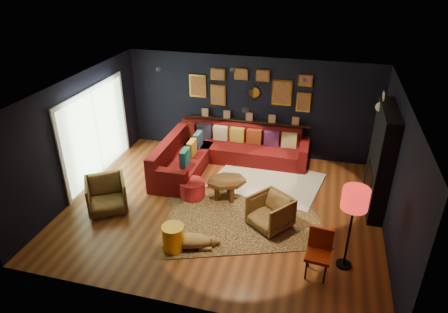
% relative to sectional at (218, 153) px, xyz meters
% --- Properties ---
extents(floor, '(6.50, 6.50, 0.00)m').
position_rel_sectional_xyz_m(floor, '(0.61, -1.81, -0.32)').
color(floor, '#974E21').
rests_on(floor, ground).
extents(room_walls, '(6.50, 6.50, 6.50)m').
position_rel_sectional_xyz_m(room_walls, '(0.61, -1.81, 1.27)').
color(room_walls, black).
rests_on(room_walls, ground).
extents(sectional, '(3.41, 2.69, 0.86)m').
position_rel_sectional_xyz_m(sectional, '(0.00, 0.00, 0.00)').
color(sectional, maroon).
rests_on(sectional, ground).
extents(ledge, '(3.20, 0.12, 0.04)m').
position_rel_sectional_xyz_m(ledge, '(0.61, 0.87, 0.60)').
color(ledge, black).
rests_on(ledge, room_walls).
extents(gallery_wall, '(3.15, 0.04, 1.02)m').
position_rel_sectional_xyz_m(gallery_wall, '(0.60, 0.91, 1.48)').
color(gallery_wall, gold).
rests_on(gallery_wall, room_walls).
extents(sunburst_mirror, '(0.47, 0.16, 0.47)m').
position_rel_sectional_xyz_m(sunburst_mirror, '(0.71, 0.91, 1.38)').
color(sunburst_mirror, silver).
rests_on(sunburst_mirror, room_walls).
extents(fireplace, '(0.31, 1.60, 2.20)m').
position_rel_sectional_xyz_m(fireplace, '(3.71, -0.91, 0.70)').
color(fireplace, black).
rests_on(fireplace, ground).
extents(deer_head, '(0.50, 0.28, 0.45)m').
position_rel_sectional_xyz_m(deer_head, '(3.75, -0.41, 1.73)').
color(deer_head, white).
rests_on(deer_head, fireplace).
extents(sliding_door, '(0.06, 2.80, 2.20)m').
position_rel_sectional_xyz_m(sliding_door, '(-2.60, -1.21, 0.78)').
color(sliding_door, white).
rests_on(sliding_door, ground).
extents(ceiling_spots, '(3.30, 2.50, 0.06)m').
position_rel_sectional_xyz_m(ceiling_spots, '(0.61, -1.01, 2.24)').
color(ceiling_spots, black).
rests_on(ceiling_spots, room_walls).
extents(shag_rug, '(2.71, 2.18, 0.03)m').
position_rel_sectional_xyz_m(shag_rug, '(1.36, -0.51, -0.31)').
color(shag_rug, white).
rests_on(shag_rug, ground).
extents(leopard_rug, '(3.66, 3.13, 0.02)m').
position_rel_sectional_xyz_m(leopard_rug, '(1.13, -2.11, -0.31)').
color(leopard_rug, tan).
rests_on(leopard_rug, ground).
extents(coffee_table, '(1.08, 0.97, 0.44)m').
position_rel_sectional_xyz_m(coffee_table, '(0.59, -1.46, 0.06)').
color(coffee_table, brown).
rests_on(coffee_table, shag_rug).
extents(pouf, '(0.56, 0.56, 0.37)m').
position_rel_sectional_xyz_m(pouf, '(-0.14, -1.61, -0.11)').
color(pouf, '#A31B20').
rests_on(pouf, shag_rug).
extents(armchair_left, '(1.06, 1.04, 0.81)m').
position_rel_sectional_xyz_m(armchair_left, '(-1.71, -2.53, 0.08)').
color(armchair_left, '#BE8945').
rests_on(armchair_left, ground).
extents(armchair_right, '(0.98, 0.97, 0.74)m').
position_rel_sectional_xyz_m(armchair_right, '(1.68, -2.23, 0.05)').
color(armchair_right, '#BE8945').
rests_on(armchair_right, ground).
extents(gold_stool, '(0.41, 0.41, 0.51)m').
position_rel_sectional_xyz_m(gold_stool, '(0.09, -3.36, -0.07)').
color(gold_stool, gold).
rests_on(gold_stool, ground).
extents(orange_chair, '(0.44, 0.44, 0.86)m').
position_rel_sectional_xyz_m(orange_chair, '(2.66, -3.30, 0.18)').
color(orange_chair, black).
rests_on(orange_chair, ground).
extents(floor_lamp, '(0.43, 0.43, 1.57)m').
position_rel_sectional_xyz_m(floor_lamp, '(3.11, -3.01, 1.00)').
color(floor_lamp, black).
rests_on(floor_lamp, ground).
extents(dog, '(1.20, 0.80, 0.35)m').
position_rel_sectional_xyz_m(dog, '(0.36, -3.23, -0.13)').
color(dog, '#AD7A45').
rests_on(dog, leopard_rug).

